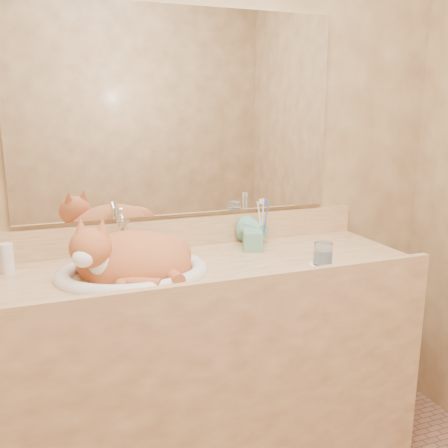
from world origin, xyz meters
name	(u,v)px	position (x,y,z in m)	size (l,w,h in m)	color
wall_back	(180,150)	(0.00, 1.00, 1.25)	(2.40, 0.02, 2.50)	olive
vanity_counter	(203,369)	(0.00, 0.72, 0.42)	(1.60, 0.55, 0.85)	#A37349
mirror	(180,114)	(0.00, 0.99, 1.39)	(1.30, 0.02, 0.80)	white
sink_basin	(132,252)	(-0.26, 0.70, 0.93)	(0.52, 0.43, 0.16)	white
faucet	(123,236)	(-0.26, 0.90, 0.94)	(0.05, 0.13, 0.18)	white
cat	(129,257)	(-0.27, 0.70, 0.92)	(0.40, 0.33, 0.22)	#AF5028
soap_dispenser	(254,232)	(0.24, 0.80, 0.94)	(0.08, 0.08, 0.17)	#66A386
toothbrush_cup	(263,233)	(0.32, 0.88, 0.90)	(0.12, 0.12, 0.11)	#66A386
toothbrushes	(263,218)	(0.32, 0.88, 0.97)	(0.03, 0.03, 0.20)	white
saucer	(323,265)	(0.40, 0.54, 0.85)	(0.10, 0.10, 0.01)	white
water_glass	(323,254)	(0.40, 0.54, 0.90)	(0.07, 0.07, 0.08)	silver
lotion_bottle	(7,259)	(-0.66, 0.86, 0.90)	(0.04, 0.04, 0.11)	white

